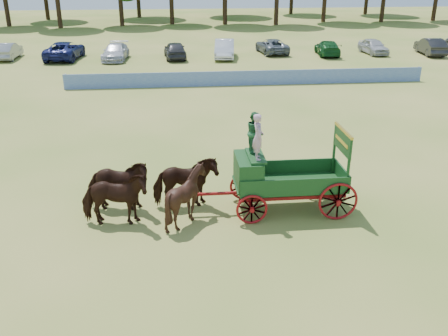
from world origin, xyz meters
TOP-DOWN VIEW (x-y plane):
  - ground at (0.00, 0.00)m, footprint 160.00×160.00m
  - horse_lead_left at (-8.46, -1.99)m, footprint 2.36×1.17m
  - horse_lead_right at (-8.46, -0.89)m, footprint 2.42×1.33m
  - horse_wheel_left at (-6.06, -1.99)m, footprint 2.02×1.87m
  - horse_wheel_right at (-6.06, -0.89)m, footprint 2.40×1.28m
  - farm_dray at (-3.09, -1.42)m, footprint 5.99×2.00m
  - sponsor_banner at (-1.00, 18.00)m, footprint 26.00×0.08m
  - parked_cars at (-0.56, 29.85)m, footprint 51.82×7.30m

SIDE VIEW (x-z plane):
  - ground at x=0.00m, z-range 0.00..0.00m
  - sponsor_banner at x=-1.00m, z-range 0.00..1.05m
  - parked_cars at x=-0.56m, z-range -0.06..1.59m
  - horse_lead_left at x=-8.46m, z-range 0.00..1.95m
  - horse_lead_right at x=-8.46m, z-range 0.00..1.95m
  - horse_wheel_right at x=-6.06m, z-range 0.00..1.95m
  - horse_wheel_left at x=-6.06m, z-range 0.00..1.95m
  - farm_dray at x=-3.09m, z-range -0.27..3.46m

